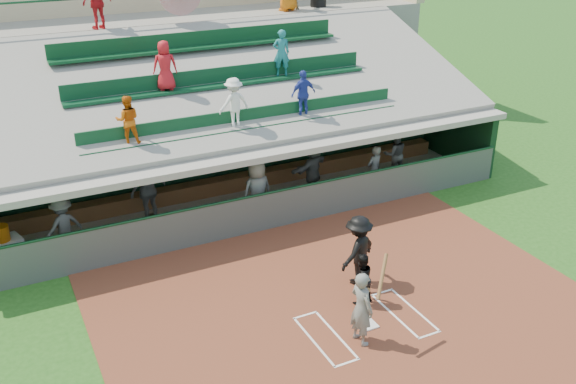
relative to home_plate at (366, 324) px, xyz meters
name	(u,v)px	position (x,y,z in m)	size (l,w,h in m)	color
ground	(366,326)	(0.00, 0.00, -0.04)	(100.00, 100.00, 0.00)	#215217
dirt_slab	(354,313)	(0.00, 0.50, -0.03)	(11.00, 9.00, 0.02)	brown
home_plate	(366,324)	(0.00, 0.00, 0.00)	(0.43, 0.43, 0.03)	silver
batters_box_chalk	(366,325)	(0.00, 0.00, -0.01)	(2.65, 1.85, 0.01)	white
dugout_floor	(246,204)	(0.00, 6.75, -0.02)	(16.00, 3.50, 0.04)	gray
concourse_slab	(174,79)	(0.00, 13.50, 2.26)	(20.00, 3.00, 4.60)	gray
grandstand	(200,101)	(-0.01, 10.51, 2.23)	(20.40, 10.40, 7.80)	#4F544F
batter_at_plate	(362,308)	(-0.42, -0.42, 0.83)	(0.86, 0.75, 1.95)	#5D605B
catcher	(361,279)	(0.34, 0.80, 0.61)	(0.61, 0.47, 1.25)	black
home_umpire	(358,250)	(0.73, 1.56, 0.86)	(1.13, 0.65, 1.76)	black
dugout_bench	(228,184)	(-0.12, 7.85, 0.23)	(15.30, 0.46, 0.46)	brown
white_table	(6,251)	(-6.77, 6.20, 0.35)	(0.78, 0.59, 0.69)	white
water_cooler	(1,233)	(-6.79, 6.16, 0.89)	(0.40, 0.40, 0.40)	orange
dugout_player_a	(63,226)	(-5.34, 6.09, 0.80)	(1.02, 0.59, 1.58)	#535651
dugout_player_b	(148,190)	(-2.88, 6.88, 0.99)	(1.15, 0.48, 1.97)	#5D605A
dugout_player_c	(257,191)	(-0.12, 5.55, 0.93)	(0.91, 0.59, 1.85)	#5C5E59
dugout_player_d	(312,168)	(2.13, 6.46, 0.88)	(1.63, 0.52, 1.76)	#525550
dugout_player_e	(374,170)	(3.89, 5.69, 0.79)	(0.57, 0.37, 1.56)	#535651
dugout_player_f	(395,154)	(5.21, 6.46, 0.80)	(0.78, 0.60, 1.60)	#535550
concourse_staff_a	(97,2)	(-2.72, 12.10, 5.41)	(1.00, 0.41, 1.70)	red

